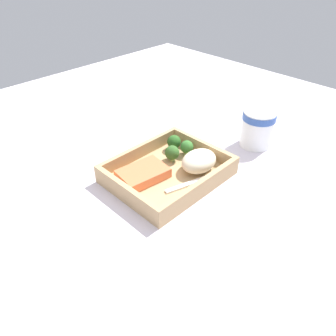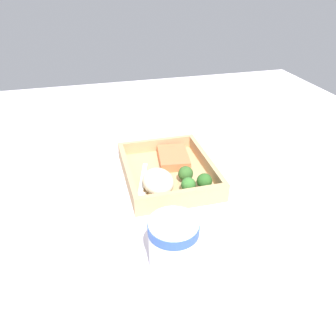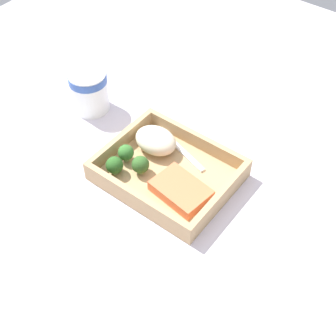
{
  "view_description": "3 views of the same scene",
  "coord_description": "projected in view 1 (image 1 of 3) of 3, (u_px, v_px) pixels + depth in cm",
  "views": [
    {
      "loc": [
        -42.67,
        -42.54,
        46.23
      ],
      "look_at": [
        0.0,
        0.0,
        2.7
      ],
      "focal_mm": 35.0,
      "sensor_mm": 36.0,
      "label": 1
    },
    {
      "loc": [
        64.86,
        -17.05,
        44.44
      ],
      "look_at": [
        0.0,
        0.0,
        2.7
      ],
      "focal_mm": 35.0,
      "sensor_mm": 36.0,
      "label": 2
    },
    {
      "loc": [
        -37.17,
        48.63,
        70.8
      ],
      "look_at": [
        0.0,
        0.0,
        2.7
      ],
      "focal_mm": 50.0,
      "sensor_mm": 36.0,
      "label": 3
    }
  ],
  "objects": [
    {
      "name": "broccoli_floret_1",
      "position": [
        174.0,
        142.0,
        0.82
      ],
      "size": [
        3.48,
        3.48,
        3.9
      ],
      "color": "#84A462",
      "rests_on": "takeout_tray"
    },
    {
      "name": "receipt_slip",
      "position": [
        209.0,
        137.0,
        0.91
      ],
      "size": [
        9.28,
        11.71,
        0.24
      ],
      "primitive_type": "cube",
      "rotation": [
        0.0,
        0.0,
        -0.02
      ],
      "color": "white",
      "rests_on": "ground_plane"
    },
    {
      "name": "broccoli_floret_3",
      "position": [
        187.0,
        147.0,
        0.8
      ],
      "size": [
        3.25,
        3.25,
        3.82
      ],
      "color": "#84A165",
      "rests_on": "takeout_tray"
    },
    {
      "name": "salmon_fillet",
      "position": [
        143.0,
        174.0,
        0.73
      ],
      "size": [
        11.54,
        8.7,
        2.26
      ],
      "primitive_type": "cube",
      "rotation": [
        0.0,
        0.0,
        -0.13
      ],
      "color": "#ED7245",
      "rests_on": "takeout_tray"
    },
    {
      "name": "paper_cup",
      "position": [
        258.0,
        127.0,
        0.85
      ],
      "size": [
        8.48,
        8.48,
        9.65
      ],
      "color": "white",
      "rests_on": "ground_plane"
    },
    {
      "name": "broccoli_floret_2",
      "position": [
        172.0,
        153.0,
        0.78
      ],
      "size": [
        3.51,
        3.51,
        3.95
      ],
      "color": "#81AD62",
      "rests_on": "takeout_tray"
    },
    {
      "name": "mashed_potatoes",
      "position": [
        199.0,
        161.0,
        0.75
      ],
      "size": [
        9.09,
        6.93,
        4.64
      ],
      "primitive_type": "ellipsoid",
      "color": "#F2E2BE",
      "rests_on": "takeout_tray"
    },
    {
      "name": "tray_rim",
      "position": [
        168.0,
        167.0,
        0.74
      ],
      "size": [
        25.64,
        20.78,
        3.28
      ],
      "color": "tan",
      "rests_on": "takeout_tray"
    },
    {
      "name": "ground_plane",
      "position": [
        168.0,
        181.0,
        0.76
      ],
      "size": [
        160.0,
        160.0,
        2.0
      ],
      "primitive_type": "cube",
      "color": "silver"
    },
    {
      "name": "takeout_tray",
      "position": [
        168.0,
        175.0,
        0.76
      ],
      "size": [
        25.64,
        20.78,
        1.2
      ],
      "primitive_type": "cube",
      "color": "tan",
      "rests_on": "ground_plane"
    },
    {
      "name": "fork",
      "position": [
        201.0,
        179.0,
        0.73
      ],
      "size": [
        15.63,
        5.99,
        0.44
      ],
      "color": "white",
      "rests_on": "takeout_tray"
    }
  ]
}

